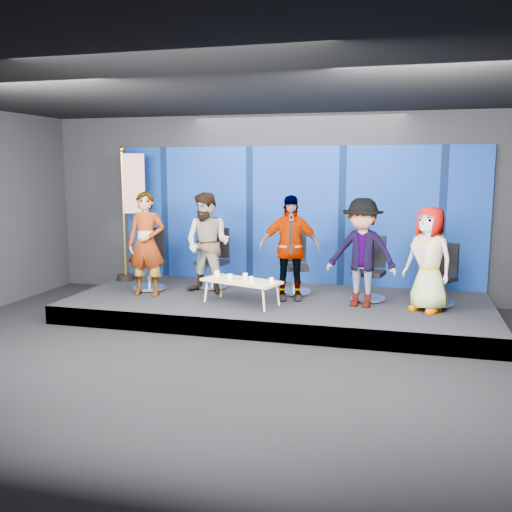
% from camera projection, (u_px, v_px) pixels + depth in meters
% --- Properties ---
extents(ground, '(10.00, 10.00, 0.00)m').
position_uv_depth(ground, '(235.00, 364.00, 7.36)').
color(ground, black).
rests_on(ground, ground).
extents(room_walls, '(10.02, 8.02, 3.51)m').
position_uv_depth(room_walls, '(233.00, 174.00, 6.98)').
color(room_walls, black).
rests_on(room_walls, ground).
extents(riser, '(7.00, 3.00, 0.30)m').
position_uv_depth(riser, '(278.00, 307.00, 9.72)').
color(riser, black).
rests_on(riser, ground).
extents(backdrop, '(7.00, 0.08, 2.60)m').
position_uv_depth(backdrop, '(295.00, 215.00, 10.88)').
color(backdrop, navy).
rests_on(backdrop, riser).
extents(chair_a, '(0.70, 0.70, 1.11)m').
position_uv_depth(chair_a, '(150.00, 269.00, 10.40)').
color(chair_a, silver).
rests_on(chair_a, riser).
extents(panelist_a, '(0.70, 0.51, 1.80)m').
position_uv_depth(panelist_a, '(146.00, 244.00, 9.81)').
color(panelist_a, black).
rests_on(panelist_a, riser).
extents(chair_b, '(0.72, 0.72, 1.10)m').
position_uv_depth(chair_b, '(213.00, 268.00, 10.55)').
color(chair_b, silver).
rests_on(chair_b, riser).
extents(panelist_b, '(0.97, 0.82, 1.78)m').
position_uv_depth(panelist_b, '(208.00, 243.00, 9.97)').
color(panelist_b, black).
rests_on(panelist_b, riser).
extents(chair_c, '(0.75, 0.75, 1.09)m').
position_uv_depth(chair_c, '(294.00, 273.00, 10.07)').
color(chair_c, silver).
rests_on(chair_c, riser).
extents(panelist_c, '(1.11, 0.68, 1.76)m').
position_uv_depth(panelist_c, '(289.00, 248.00, 9.50)').
color(panelist_c, black).
rests_on(panelist_c, riser).
extents(chair_d, '(0.70, 0.70, 1.07)m').
position_uv_depth(chair_d, '(369.00, 279.00, 9.55)').
color(chair_d, silver).
rests_on(chair_d, riser).
extents(panelist_d, '(1.22, 0.84, 1.73)m').
position_uv_depth(panelist_d, '(362.00, 253.00, 9.02)').
color(panelist_d, black).
rests_on(panelist_d, riser).
extents(chair_e, '(0.79, 0.79, 1.00)m').
position_uv_depth(chair_e, '(439.00, 285.00, 9.20)').
color(chair_e, silver).
rests_on(chair_e, riser).
extents(panelist_e, '(0.95, 0.88, 1.63)m').
position_uv_depth(panelist_e, '(429.00, 259.00, 8.74)').
color(panelist_e, black).
rests_on(panelist_e, riser).
extents(coffee_table, '(1.40, 0.92, 0.40)m').
position_uv_depth(coffee_table, '(241.00, 282.00, 9.27)').
color(coffee_table, tan).
rests_on(coffee_table, riser).
extents(mug_a, '(0.08, 0.08, 0.10)m').
position_uv_depth(mug_a, '(217.00, 273.00, 9.56)').
color(mug_a, white).
rests_on(mug_a, coffee_table).
extents(mug_b, '(0.08, 0.08, 0.10)m').
position_uv_depth(mug_b, '(230.00, 277.00, 9.25)').
color(mug_b, white).
rests_on(mug_b, coffee_table).
extents(mug_c, '(0.08, 0.08, 0.09)m').
position_uv_depth(mug_c, '(245.00, 276.00, 9.33)').
color(mug_c, white).
rests_on(mug_c, coffee_table).
extents(mug_d, '(0.07, 0.07, 0.09)m').
position_uv_depth(mug_d, '(251.00, 279.00, 9.09)').
color(mug_d, white).
rests_on(mug_d, coffee_table).
extents(mug_e, '(0.07, 0.07, 0.09)m').
position_uv_depth(mug_e, '(272.00, 280.00, 9.00)').
color(mug_e, white).
rests_on(mug_e, coffee_table).
extents(flag_stand, '(0.58, 0.35, 2.60)m').
position_uv_depth(flag_stand, '(130.00, 210.00, 11.04)').
color(flag_stand, black).
rests_on(flag_stand, riser).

